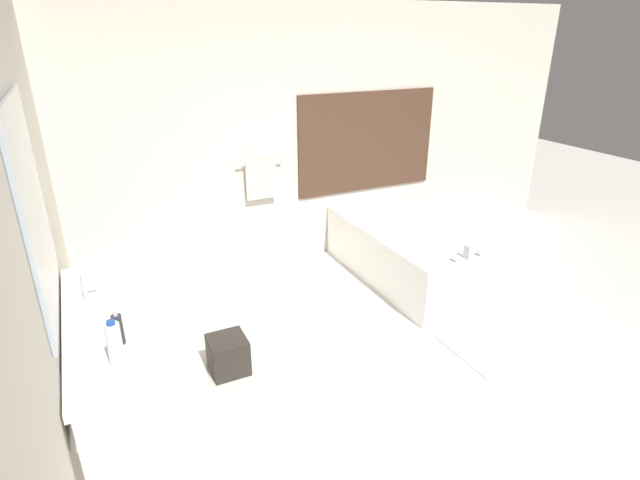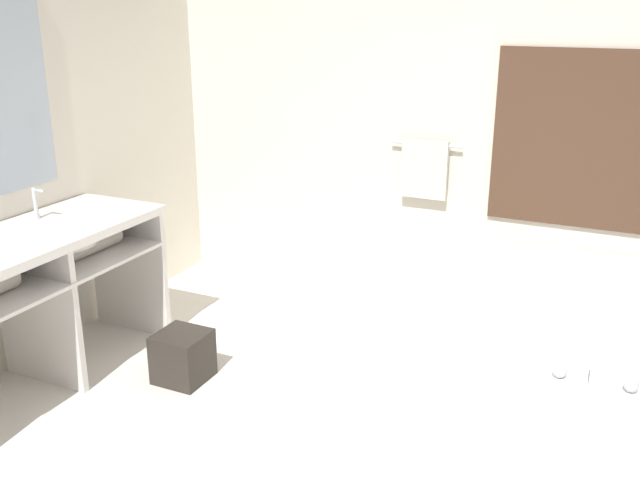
% 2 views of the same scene
% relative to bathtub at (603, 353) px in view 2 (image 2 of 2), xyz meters
% --- Properties ---
extents(wall_back_with_blinds, '(7.40, 0.13, 2.70)m').
position_rel_bathtub_xyz_m(wall_back_with_blinds, '(-0.96, 0.97, 1.04)').
color(wall_back_with_blinds, silver).
rests_on(wall_back_with_blinds, ground_plane).
extents(vanity_counter, '(0.63, 1.57, 0.88)m').
position_rel_bathtub_xyz_m(vanity_counter, '(-2.86, -1.06, 0.35)').
color(vanity_counter, white).
rests_on(vanity_counter, ground_plane).
extents(sink_faucet, '(0.09, 0.04, 0.18)m').
position_rel_bathtub_xyz_m(sink_faucet, '(-3.04, -0.85, 0.67)').
color(sink_faucet, silver).
rests_on(sink_faucet, vanity_counter).
extents(bathtub, '(0.99, 1.87, 0.67)m').
position_rel_bathtub_xyz_m(bathtub, '(0.00, 0.00, 0.00)').
color(bathtub, white).
rests_on(bathtub, ground_plane).
extents(waste_bin, '(0.28, 0.28, 0.29)m').
position_rel_bathtub_xyz_m(waste_bin, '(-2.17, -0.73, -0.16)').
color(waste_bin, '#2D2823').
rests_on(waste_bin, ground_plane).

